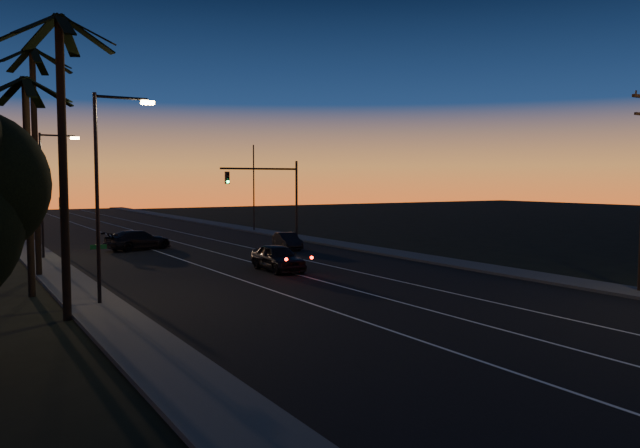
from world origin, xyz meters
TOP-DOWN VIEW (x-y plane):
  - road at (0.00, 30.00)m, footprint 20.00×170.00m
  - sidewalk_left at (-11.20, 30.00)m, footprint 2.40×170.00m
  - sidewalk_right at (11.20, 30.00)m, footprint 2.40×170.00m
  - lane_stripe_left at (-3.00, 30.00)m, footprint 0.12×160.00m
  - lane_stripe_mid at (0.50, 30.00)m, footprint 0.12×160.00m
  - lane_stripe_right at (4.00, 30.00)m, footprint 0.12×160.00m
  - palm_near at (-12.60, 18.00)m, footprint 4.25×4.16m
  - palm_mid at (-13.20, 24.00)m, footprint 4.25×4.16m
  - palm_far at (-12.20, 30.00)m, footprint 4.25×4.16m
  - streetlight_left_near at (-10.70, 20.00)m, footprint 2.55×0.26m
  - streetlight_left_far at (-10.69, 38.00)m, footprint 2.55×0.26m
  - street_sign at (-10.80, 21.00)m, footprint 0.70×0.06m
  - signal_mast at (7.14, 39.99)m, footprint 7.10×0.41m
  - signal_post at (-9.50, 39.98)m, footprint 0.28×0.37m
  - far_pole_left at (-11.00, 55.00)m, footprint 0.14×0.14m
  - far_pole_right at (11.00, 52.00)m, footprint 0.14×0.14m
  - lead_car at (0.22, 25.38)m, footprint 2.00×5.21m
  - right_car at (6.06, 35.24)m, footprint 2.05×4.10m
  - cross_car at (-3.91, 40.87)m, footprint 5.61×3.60m

SIDE VIEW (x-z plane):
  - road at x=0.00m, z-range 0.00..0.01m
  - lane_stripe_left at x=-3.00m, z-range 0.01..0.02m
  - lane_stripe_mid at x=0.50m, z-range 0.01..0.02m
  - lane_stripe_right at x=4.00m, z-range 0.01..0.02m
  - sidewalk_left at x=-11.20m, z-range 0.00..0.16m
  - sidewalk_right at x=11.20m, z-range 0.00..0.16m
  - right_car at x=6.06m, z-range 0.01..1.30m
  - cross_car at x=-3.91m, z-range 0.01..1.53m
  - lead_car at x=0.22m, z-range 0.01..1.59m
  - street_sign at x=-10.80m, z-range 0.36..2.96m
  - signal_post at x=-9.50m, z-range 0.79..4.99m
  - far_pole_left at x=-11.00m, z-range 0.00..9.00m
  - far_pole_right at x=11.00m, z-range 0.00..9.00m
  - signal_mast at x=7.14m, z-range 1.28..8.28m
  - streetlight_left_far at x=-10.69m, z-range 0.81..9.31m
  - streetlight_left_near at x=-10.70m, z-range 0.82..9.82m
  - palm_mid at x=-13.20m, z-range 1.24..11.27m
  - palm_near at x=-12.60m, z-range 1.31..12.84m
  - palm_far at x=-12.20m, z-range 1.35..13.88m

